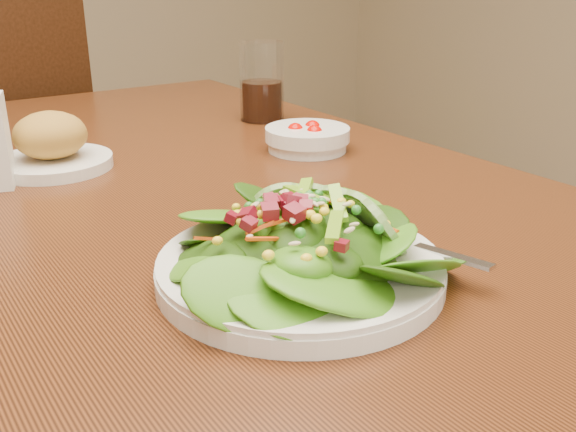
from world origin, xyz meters
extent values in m
cube|color=#5B2A11|center=(0.00, 0.00, 0.73)|extent=(0.90, 1.40, 0.04)
cylinder|color=black|center=(0.39, 0.64, 0.35)|extent=(0.07, 0.07, 0.71)
cylinder|color=black|center=(0.06, 1.20, 0.22)|extent=(0.04, 0.04, 0.45)
cylinder|color=black|center=(0.14, 0.81, 0.22)|extent=(0.04, 0.04, 0.45)
cube|color=black|center=(-0.05, 0.75, 0.75)|extent=(0.44, 0.12, 0.50)
cylinder|color=white|center=(-0.02, -0.36, 0.76)|extent=(0.27, 0.27, 0.02)
ellipsoid|color=black|center=(-0.02, -0.36, 0.79)|extent=(0.19, 0.19, 0.04)
cube|color=silver|center=(0.10, -0.39, 0.77)|extent=(0.05, 0.18, 0.01)
cylinder|color=white|center=(-0.11, 0.14, 0.76)|extent=(0.17, 0.17, 0.02)
ellipsoid|color=#A9762B|center=(-0.11, 0.14, 0.80)|extent=(0.11, 0.11, 0.07)
cylinder|color=white|center=(0.26, 0.00, 0.77)|extent=(0.14, 0.14, 0.04)
sphere|color=#D80700|center=(0.27, 0.01, 0.78)|extent=(0.03, 0.03, 0.03)
sphere|color=#D80700|center=(0.24, 0.01, 0.78)|extent=(0.03, 0.03, 0.03)
sphere|color=#D80700|center=(0.26, -0.02, 0.78)|extent=(0.03, 0.03, 0.03)
cylinder|color=silver|center=(0.32, 0.23, 0.82)|extent=(0.08, 0.08, 0.15)
cylinder|color=black|center=(0.32, 0.23, 0.79)|extent=(0.08, 0.08, 0.07)
camera|label=1|loc=(-0.34, -0.80, 1.03)|focal=40.00mm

